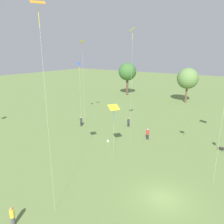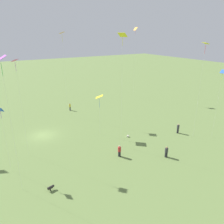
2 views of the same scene
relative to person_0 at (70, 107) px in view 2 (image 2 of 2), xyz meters
name	(u,v)px [view 2 (image 2 of 2)]	position (x,y,z in m)	size (l,w,h in m)	color
ground_plane	(43,135)	(8.80, 10.03, -0.85)	(240.00, 240.00, 0.00)	olive
person_0	(70,107)	(0.00, 0.00, 0.00)	(0.54, 0.54, 1.71)	#4C4C51
person_1	(178,129)	(-12.02, 21.51, 0.03)	(0.54, 0.54, 1.78)	#232328
person_2	(166,152)	(-4.50, 26.33, -0.04)	(0.59, 0.59, 1.66)	#232328
person_3	(119,151)	(1.16, 22.71, 0.02)	(0.48, 0.48, 1.77)	#232328
kite_0	(99,97)	(0.01, 14.63, 5.86)	(1.71, 1.74, 7.10)	yellow
kite_2	(222,76)	(-15.81, 25.68, 9.71)	(0.55, 0.72, 11.48)	blue
kite_3	(62,37)	(1.64, 2.94, 15.24)	(1.35, 1.36, 17.06)	orange
kite_4	(1,64)	(14.54, 22.91, 13.31)	(1.09, 1.24, 14.90)	purple
kite_5	(16,68)	(12.33, 15.47, 11.83)	(0.99, 0.99, 13.74)	#E54C99
kite_6	(135,32)	(-19.30, -1.69, 16.18)	(0.70, 1.03, 18.25)	orange
kite_7	(205,49)	(-13.25, 23.89, 13.74)	(1.00, 1.03, 15.53)	yellow
kite_8	(122,40)	(-0.69, 20.29, 15.10)	(1.38, 1.43, 16.88)	yellow
kite_9	(1,113)	(15.10, 18.44, 7.19)	(0.86, 0.84, 8.72)	blue
dog_0	(51,187)	(11.75, 24.79, -0.46)	(0.83, 0.44, 0.58)	black
picnic_bag_2	(128,136)	(-3.49, 18.21, -0.71)	(0.43, 0.42, 0.29)	beige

